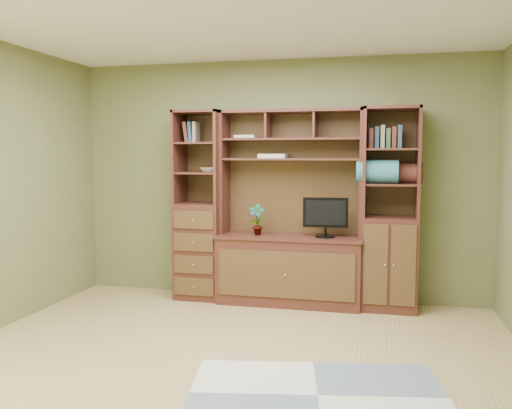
% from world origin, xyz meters
% --- Properties ---
extents(room, '(4.60, 4.10, 2.64)m').
position_xyz_m(room, '(0.00, 0.00, 1.30)').
color(room, tan).
rests_on(room, ground).
extents(center_hutch, '(1.54, 0.53, 2.05)m').
position_xyz_m(center_hutch, '(0.17, 1.73, 1.02)').
color(center_hutch, '#472119').
rests_on(center_hutch, ground).
extents(left_tower, '(0.50, 0.45, 2.05)m').
position_xyz_m(left_tower, '(-0.83, 1.77, 1.02)').
color(left_tower, '#472119').
rests_on(left_tower, ground).
extents(right_tower, '(0.55, 0.45, 2.05)m').
position_xyz_m(right_tower, '(1.20, 1.77, 1.02)').
color(right_tower, '#472119').
rests_on(right_tower, ground).
extents(rug, '(1.87, 1.41, 0.01)m').
position_xyz_m(rug, '(0.74, -0.43, 0.01)').
color(rug, '#A9AEAF').
rests_on(rug, ground).
extents(monitor, '(0.47, 0.24, 0.56)m').
position_xyz_m(monitor, '(0.55, 1.70, 1.01)').
color(monitor, black).
rests_on(monitor, center_hutch).
extents(orchid, '(0.17, 0.12, 0.33)m').
position_xyz_m(orchid, '(-0.17, 1.70, 0.89)').
color(orchid, '#9C4A34').
rests_on(orchid, center_hutch).
extents(magazines, '(0.29, 0.21, 0.04)m').
position_xyz_m(magazines, '(-0.03, 1.82, 1.56)').
color(magazines, beige).
rests_on(magazines, center_hutch).
extents(bowl, '(0.19, 0.19, 0.05)m').
position_xyz_m(bowl, '(-0.72, 1.77, 1.41)').
color(bowl, white).
rests_on(bowl, left_tower).
extents(blanket_teal, '(0.41, 0.24, 0.24)m').
position_xyz_m(blanket_teal, '(1.06, 1.73, 1.41)').
color(blanket_teal, teal).
rests_on(blanket_teal, right_tower).
extents(blanket_red, '(0.36, 0.20, 0.20)m').
position_xyz_m(blanket_red, '(1.33, 1.85, 1.39)').
color(blanket_red, brown).
rests_on(blanket_red, right_tower).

